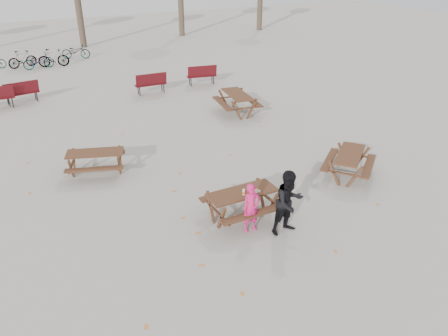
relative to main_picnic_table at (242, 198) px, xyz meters
name	(u,v)px	position (x,y,z in m)	size (l,w,h in m)	color
ground	(242,217)	(0.00, 0.00, -0.59)	(80.00, 80.00, 0.00)	gray
main_picnic_table	(242,198)	(0.00, 0.00, 0.00)	(1.80, 1.45, 0.78)	#3C2015
food_tray	(256,191)	(0.30, -0.18, 0.21)	(0.18, 0.11, 0.04)	white
bread_roll	(256,190)	(0.30, -0.18, 0.25)	(0.14, 0.06, 0.05)	tan
soda_bottle	(244,192)	(-0.05, -0.15, 0.26)	(0.07, 0.07, 0.17)	silver
child	(251,208)	(-0.08, -0.59, 0.05)	(0.47, 0.31, 1.28)	#DE1B66
adult	(289,202)	(0.68, -1.05, 0.24)	(0.81, 0.63, 1.66)	black
picnic_table_east	(348,165)	(4.05, 0.54, -0.21)	(1.74, 1.40, 0.75)	#3C2015
picnic_table_north	(96,163)	(-2.74, 4.27, -0.22)	(1.70, 1.37, 0.73)	#3C2015
picnic_table_far	(237,103)	(3.86, 7.17, -0.16)	(1.97, 1.59, 0.85)	#3C2015
park_bench_row	(98,86)	(-0.84, 12.17, -0.07)	(11.10, 1.91, 1.03)	#5B1218
bicycle_row	(41,58)	(-2.41, 20.00, -0.12)	(6.62, 2.71, 1.05)	black
fallen_leaves	(216,174)	(0.50, 2.50, -0.58)	(11.00, 11.00, 0.01)	#CE7131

